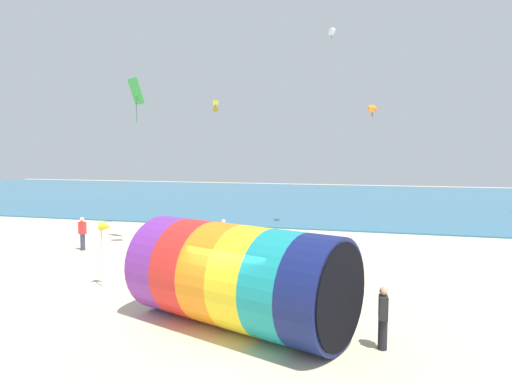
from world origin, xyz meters
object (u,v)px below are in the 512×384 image
(kite_yellow_box, at_px, (216,106))
(kite_white_parafoil, at_px, (332,32))
(kite_handler, at_px, (383,318))
(kite_orange_parafoil, at_px, (372,109))
(bystander_near_water, at_px, (82,233))
(kite_green_diamond, at_px, (136,92))
(giant_inflatable_tube, at_px, (239,277))
(bystander_mid_beach, at_px, (224,235))
(beach_flag, at_px, (106,229))

(kite_yellow_box, bearing_deg, kite_white_parafoil, 18.50)
(kite_handler, height_order, kite_orange_parafoil, kite_orange_parafoil)
(bystander_near_water, bearing_deg, kite_green_diamond, 48.15)
(giant_inflatable_tube, bearing_deg, bystander_mid_beach, 111.52)
(kite_green_diamond, xyz_separation_m, kite_white_parafoil, (9.76, 7.03, 4.25))
(giant_inflatable_tube, bearing_deg, kite_orange_parafoil, 72.04)
(kite_green_diamond, relative_size, kite_white_parafoil, 1.75)
(giant_inflatable_tube, bearing_deg, kite_handler, -7.12)
(giant_inflatable_tube, height_order, kite_white_parafoil, kite_white_parafoil)
(kite_handler, relative_size, kite_green_diamond, 0.70)
(giant_inflatable_tube, relative_size, beach_flag, 2.86)
(kite_yellow_box, xyz_separation_m, bystander_near_water, (-4.87, -6.97, -7.07))
(kite_orange_parafoil, bearing_deg, beach_flag, -138.83)
(kite_orange_parafoil, bearing_deg, bystander_mid_beach, -167.93)
(kite_orange_parafoil, relative_size, bystander_near_water, 0.69)
(kite_handler, xyz_separation_m, kite_yellow_box, (-10.08, 15.36, 7.12))
(bystander_near_water, xyz_separation_m, bystander_mid_beach, (7.24, 1.43, -0.03))
(kite_yellow_box, xyz_separation_m, kite_orange_parafoil, (9.56, -4.00, -0.75))
(kite_yellow_box, bearing_deg, beach_flag, -89.84)
(kite_yellow_box, height_order, beach_flag, kite_yellow_box)
(kite_white_parafoil, xyz_separation_m, bystander_mid_beach, (-4.54, -7.85, -11.73))
(kite_yellow_box, relative_size, bystander_near_water, 0.41)
(kite_green_diamond, distance_m, kite_orange_parafoil, 12.49)
(kite_handler, height_order, bystander_mid_beach, bystander_mid_beach)
(kite_yellow_box, height_order, kite_white_parafoil, kite_white_parafoil)
(kite_orange_parafoil, distance_m, beach_flag, 13.61)
(giant_inflatable_tube, relative_size, kite_white_parafoil, 5.25)
(kite_yellow_box, relative_size, beach_flag, 0.29)
(bystander_near_water, distance_m, bystander_mid_beach, 7.38)
(kite_white_parafoil, height_order, bystander_near_water, kite_white_parafoil)
(kite_green_diamond, relative_size, bystander_mid_beach, 1.40)
(kite_handler, relative_size, bystander_mid_beach, 0.98)
(kite_handler, xyz_separation_m, bystander_near_water, (-14.95, 8.39, 0.05))
(kite_handler, bearing_deg, kite_orange_parafoil, 92.63)
(giant_inflatable_tube, relative_size, kite_yellow_box, 9.86)
(giant_inflatable_tube, height_order, kite_handler, giant_inflatable_tube)
(giant_inflatable_tube, xyz_separation_m, kite_yellow_box, (-6.04, 14.86, 6.46))
(kite_green_diamond, bearing_deg, beach_flag, -69.22)
(kite_handler, distance_m, kite_yellow_box, 19.71)
(kite_white_parafoil, bearing_deg, bystander_near_water, -141.76)
(kite_handler, relative_size, kite_white_parafoil, 1.23)
(beach_flag, bearing_deg, kite_orange_parafoil, 41.17)
(kite_yellow_box, bearing_deg, kite_handler, -56.72)
(kite_white_parafoil, relative_size, bystander_mid_beach, 0.80)
(bystander_mid_beach, distance_m, beach_flag, 7.31)
(kite_orange_parafoil, xyz_separation_m, kite_white_parafoil, (-2.65, 6.32, 5.39))
(kite_handler, xyz_separation_m, kite_white_parafoil, (-3.18, 17.67, 11.76))
(kite_orange_parafoil, height_order, bystander_near_water, kite_orange_parafoil)
(kite_handler, xyz_separation_m, bystander_mid_beach, (-7.71, 9.82, 0.02))
(beach_flag, bearing_deg, giant_inflatable_tube, -22.76)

